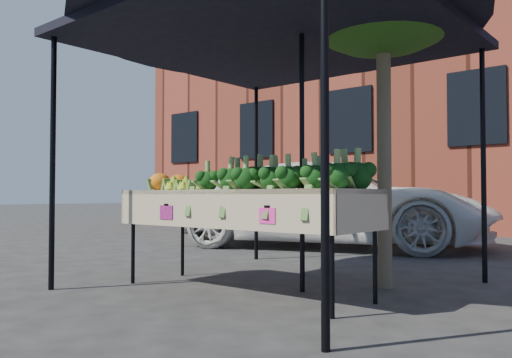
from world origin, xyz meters
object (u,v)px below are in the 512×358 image
object	(u,v)px
canopy	(276,141)
vehicle	(334,94)
street_tree	(384,83)
table	(241,241)

from	to	relation	value
canopy	vehicle	size ratio (longest dim) A/B	0.62
canopy	street_tree	world-z (taller)	street_tree
canopy	vehicle	distance (m)	4.09
canopy	vehicle	bearing A→B (deg)	113.16
table	street_tree	size ratio (longest dim) A/B	0.63
vehicle	street_tree	world-z (taller)	vehicle
table	vehicle	distance (m)	4.80
table	street_tree	world-z (taller)	street_tree
table	canopy	xyz separation A→B (m)	(0.04, 0.45, 0.92)
table	canopy	world-z (taller)	canopy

